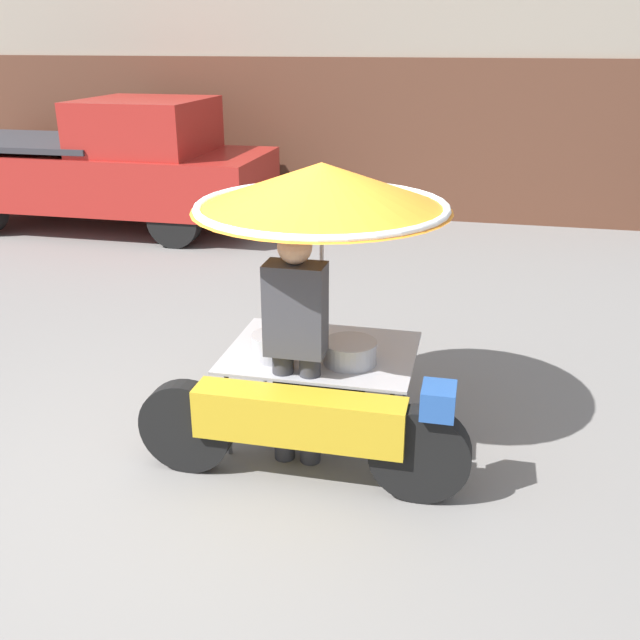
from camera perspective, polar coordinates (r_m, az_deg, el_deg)
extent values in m
plane|color=slate|center=(4.87, -8.37, -11.97)|extent=(36.00, 36.00, 0.00)
cube|color=gray|center=(12.28, 5.70, 18.01)|extent=(28.00, 2.00, 3.82)
cube|color=#563323|center=(11.33, 4.87, 14.13)|extent=(23.80, 0.06, 2.40)
cylinder|color=black|center=(4.46, 7.98, -10.59)|extent=(0.62, 0.14, 0.62)
cylinder|color=black|center=(4.78, -10.60, -8.36)|extent=(0.62, 0.14, 0.62)
cube|color=#B7931E|center=(4.48, -1.69, -7.81)|extent=(1.34, 0.24, 0.32)
cube|color=#234C93|center=(4.27, 9.44, -6.37)|extent=(0.20, 0.24, 0.18)
cylinder|color=black|center=(5.38, 0.82, -4.77)|extent=(0.56, 0.14, 0.56)
cylinder|color=#515156|center=(4.66, 5.69, -8.89)|extent=(0.03, 0.03, 0.63)
cylinder|color=#515156|center=(5.40, 6.85, -4.43)|extent=(0.03, 0.03, 0.63)
cylinder|color=#515156|center=(4.89, -7.34, -7.41)|extent=(0.03, 0.03, 0.63)
cylinder|color=#515156|center=(5.60, -4.46, -3.35)|extent=(0.03, 0.03, 0.63)
cube|color=#9E9EA3|center=(4.96, 0.13, -2.58)|extent=(1.30, 0.99, 0.02)
cylinder|color=#B2B2B7|center=(4.78, 0.13, 3.00)|extent=(0.03, 0.03, 1.00)
cone|color=orange|center=(4.61, 0.14, 10.66)|extent=(1.68, 1.68, 0.30)
torus|color=white|center=(4.64, 0.14, 9.08)|extent=(1.65, 1.65, 0.05)
cylinder|color=#939399|center=(4.84, -3.70, -2.07)|extent=(0.30, 0.30, 0.17)
cylinder|color=#939399|center=(4.76, 2.41, -2.59)|extent=(0.36, 0.36, 0.15)
cylinder|color=#2D2D33|center=(4.77, -2.91, -6.88)|extent=(0.14, 0.14, 0.79)
cylinder|color=#2D2D33|center=(4.73, -0.80, -7.12)|extent=(0.14, 0.14, 0.79)
cube|color=#38383D|center=(4.46, -1.97, 0.86)|extent=(0.38, 0.22, 0.60)
sphere|color=tan|center=(4.33, -2.04, 5.87)|extent=(0.22, 0.22, 0.22)
cylinder|color=black|center=(9.94, -11.56, 7.78)|extent=(0.72, 0.24, 0.72)
cylinder|color=black|center=(11.39, -8.28, 9.74)|extent=(0.72, 0.24, 0.72)
cylinder|color=black|center=(12.75, -21.10, 9.80)|extent=(0.72, 0.24, 0.72)
cube|color=#A3231E|center=(11.23, -17.13, 10.87)|extent=(4.97, 1.90, 0.78)
cube|color=#A3231E|center=(10.76, -13.76, 14.85)|extent=(1.69, 1.75, 0.74)
cube|color=#2D2D33|center=(11.68, -21.76, 13.13)|extent=(2.58, 1.82, 0.08)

